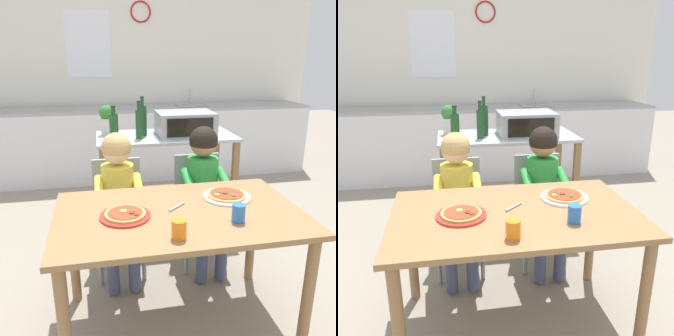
# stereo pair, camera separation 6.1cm
# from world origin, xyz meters

# --- Properties ---
(ground_plane) EXTENTS (12.41, 12.41, 0.00)m
(ground_plane) POSITION_xyz_m (0.00, 1.24, 0.00)
(ground_plane) COLOR gray
(back_wall_tiled) EXTENTS (5.15, 0.14, 2.70)m
(back_wall_tiled) POSITION_xyz_m (-0.00, 3.16, 1.35)
(back_wall_tiled) COLOR white
(back_wall_tiled) RESTS_ON ground
(kitchen_counter) EXTENTS (4.64, 0.60, 1.10)m
(kitchen_counter) POSITION_xyz_m (0.00, 2.75, 0.45)
(kitchen_counter) COLOR silver
(kitchen_counter) RESTS_ON ground
(kitchen_island_cart) EXTENTS (1.18, 0.58, 0.87)m
(kitchen_island_cart) POSITION_xyz_m (0.17, 1.24, 0.59)
(kitchen_island_cart) COLOR #B7BABF
(kitchen_island_cart) RESTS_ON ground
(toaster_oven) EXTENTS (0.48, 0.37, 0.20)m
(toaster_oven) POSITION_xyz_m (0.33, 1.21, 0.97)
(toaster_oven) COLOR #999BA0
(toaster_oven) RESTS_ON kitchen_island_cart
(bottle_brown_beer) EXTENTS (0.07, 0.07, 0.33)m
(bottle_brown_beer) POSITION_xyz_m (-0.03, 1.26, 1.01)
(bottle_brown_beer) COLOR #1E4723
(bottle_brown_beer) RESTS_ON kitchen_island_cart
(bottle_dark_olive_oil) EXTENTS (0.07, 0.07, 0.28)m
(bottle_dark_olive_oil) POSITION_xyz_m (-0.27, 1.13, 0.99)
(bottle_dark_olive_oil) COLOR #1E4723
(bottle_dark_olive_oil) RESTS_ON kitchen_island_cart
(bottle_slim_sauce) EXTENTS (0.06, 0.06, 0.31)m
(bottle_slim_sauce) POSITION_xyz_m (-0.07, 1.15, 1.00)
(bottle_slim_sauce) COLOR #1E4723
(bottle_slim_sauce) RESTS_ON kitchen_island_cart
(potted_herb_plant) EXTENTS (0.13, 0.13, 0.25)m
(potted_herb_plant) POSITION_xyz_m (-0.32, 1.36, 1.01)
(potted_herb_plant) COLOR beige
(potted_herb_plant) RESTS_ON kitchen_island_cart
(dining_table) EXTENTS (1.32, 0.80, 0.73)m
(dining_table) POSITION_xyz_m (0.00, 0.00, 0.63)
(dining_table) COLOR olive
(dining_table) RESTS_ON ground
(dining_chair_left) EXTENTS (0.36, 0.36, 0.81)m
(dining_chair_left) POSITION_xyz_m (-0.29, 0.67, 0.48)
(dining_chair_left) COLOR gray
(dining_chair_left) RESTS_ON ground
(dining_chair_right) EXTENTS (0.36, 0.36, 0.81)m
(dining_chair_right) POSITION_xyz_m (0.32, 0.68, 0.48)
(dining_chair_right) COLOR gray
(dining_chair_right) RESTS_ON ground
(child_in_yellow_shirt) EXTENTS (0.32, 0.42, 1.02)m
(child_in_yellow_shirt) POSITION_xyz_m (-0.29, 0.56, 0.67)
(child_in_yellow_shirt) COLOR #424C6B
(child_in_yellow_shirt) RESTS_ON ground
(child_in_green_shirt) EXTENTS (0.32, 0.42, 1.04)m
(child_in_green_shirt) POSITION_xyz_m (0.32, 0.56, 0.68)
(child_in_green_shirt) COLOR #424C6B
(child_in_green_shirt) RESTS_ON ground
(pizza_plate_red_rimmed) EXTENTS (0.26, 0.26, 0.03)m
(pizza_plate_red_rimmed) POSITION_xyz_m (-0.29, -0.01, 0.74)
(pizza_plate_red_rimmed) COLOR red
(pizza_plate_red_rimmed) RESTS_ON dining_table
(pizza_plate_white) EXTENTS (0.28, 0.28, 0.03)m
(pizza_plate_white) POSITION_xyz_m (0.32, 0.13, 0.74)
(pizza_plate_white) COLOR white
(pizza_plate_white) RESTS_ON dining_table
(drinking_cup_orange) EXTENTS (0.07, 0.07, 0.09)m
(drinking_cup_orange) POSITION_xyz_m (-0.07, -0.28, 0.78)
(drinking_cup_orange) COLOR orange
(drinking_cup_orange) RESTS_ON dining_table
(drinking_cup_blue) EXTENTS (0.07, 0.07, 0.09)m
(drinking_cup_blue) POSITION_xyz_m (0.27, -0.17, 0.78)
(drinking_cup_blue) COLOR blue
(drinking_cup_blue) RESTS_ON dining_table
(serving_spoon) EXTENTS (0.11, 0.10, 0.01)m
(serving_spoon) POSITION_xyz_m (0.00, 0.05, 0.74)
(serving_spoon) COLOR #B7BABF
(serving_spoon) RESTS_ON dining_table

